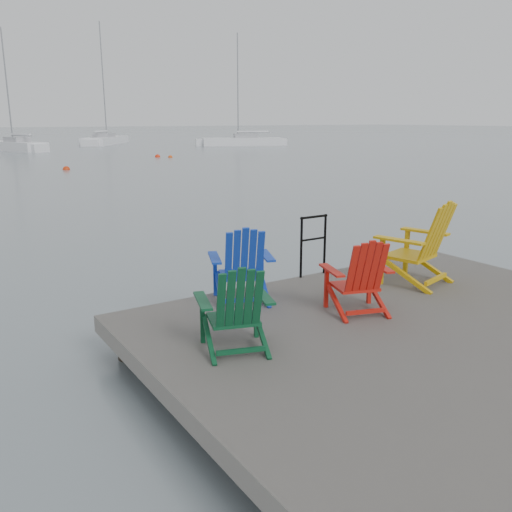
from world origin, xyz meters
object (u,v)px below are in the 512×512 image
buoy_c (170,157)px  chair_green (236,308)px  chair_red (360,276)px  sailboat_mid (106,141)px  sailboat_far (242,142)px  buoy_d (158,157)px  chair_yellow (421,243)px  sailboat_near (16,147)px  buoy_b (66,170)px  handrail (313,240)px  chair_blue (242,264)px

buoy_c → chair_green: bearing=-112.9°
chair_red → sailboat_mid: sailboat_mid is taller
sailboat_far → buoy_d: size_ratio=28.58×
sailboat_mid → buoy_c: size_ratio=41.29×
sailboat_far → buoy_c: bearing=154.6°
chair_red → chair_green: bearing=-157.1°
chair_red → buoy_d: (11.61, 33.94, -0.96)m
chair_yellow → sailboat_mid: 58.17m
chair_yellow → sailboat_near: bearing=71.6°
chair_green → sailboat_near: bearing=101.1°
chair_red → sailboat_mid: (15.02, 57.02, -0.61)m
sailboat_near → buoy_d: bearing=-81.3°
sailboat_mid → buoy_b: size_ratio=32.92×
handrail → chair_red: size_ratio=0.98×
handrail → chair_blue: 1.58m
buoy_c → chair_blue: bearing=-112.4°
handrail → chair_red: bearing=-109.6°
chair_green → buoy_d: (13.40, 34.10, -0.96)m
sailboat_mid → buoy_d: sailboat_mid is taller
chair_blue → buoy_d: (12.56, 32.84, -1.00)m
chair_green → sailboat_mid: sailboat_mid is taller
sailboat_far → buoy_c: (-14.11, -12.94, -0.36)m
handrail → sailboat_far: (25.76, 44.36, -0.69)m
sailboat_near → chair_blue: bearing=-114.9°
handrail → buoy_d: bearing=71.1°
sailboat_mid → sailboat_far: sailboat_mid is taller
chair_yellow → sailboat_far: size_ratio=0.10×
chair_red → buoy_d: chair_red is taller
chair_blue → buoy_d: 35.17m
sailboat_near → chair_green: bearing=-115.7°
chair_blue → sailboat_far: size_ratio=0.09×
sailboat_mid → buoy_d: 23.33m
sailboat_near → buoy_b: 21.44m
chair_blue → sailboat_mid: size_ratio=0.07×
chair_blue → buoy_c: chair_blue is taller
buoy_b → chair_green: bearing=-100.5°
chair_green → sailboat_mid: (16.81, 57.18, -0.61)m
sailboat_near → buoy_c: sailboat_near is taller
chair_green → chair_red: (1.78, 0.15, 0.00)m
chair_green → buoy_d: chair_green is taller
chair_green → chair_red: size_ratio=0.99×
chair_green → buoy_d: 36.65m
chair_green → chair_red: 1.79m
buoy_b → buoy_c: bearing=34.1°
chair_yellow → sailboat_near: size_ratio=0.11×
chair_green → buoy_c: chair_green is taller
chair_yellow → sailboat_far: 51.80m
chair_blue → sailboat_far: (27.26, 44.83, -0.64)m
sailboat_mid → sailboat_far: bearing=-9.2°
buoy_c → sailboat_far: bearing=42.5°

